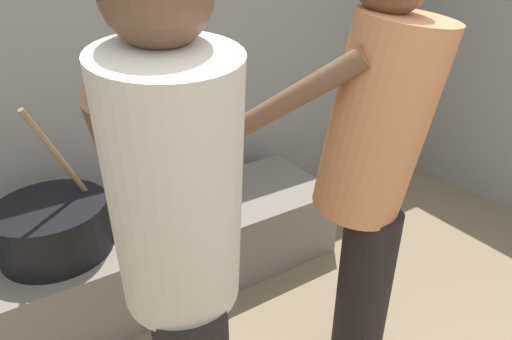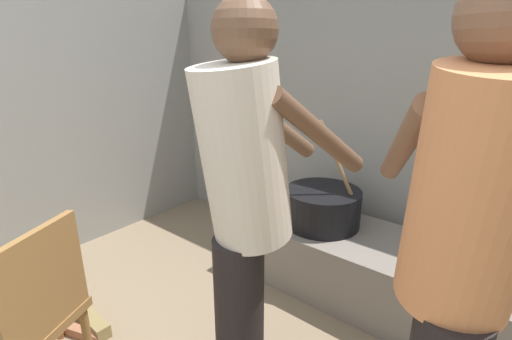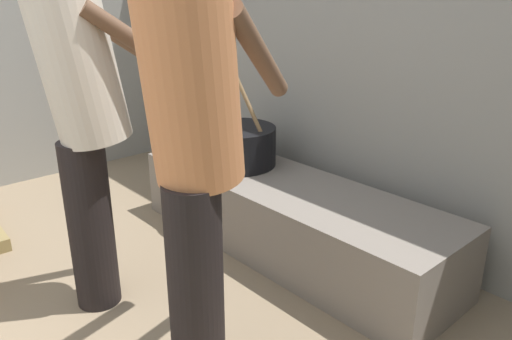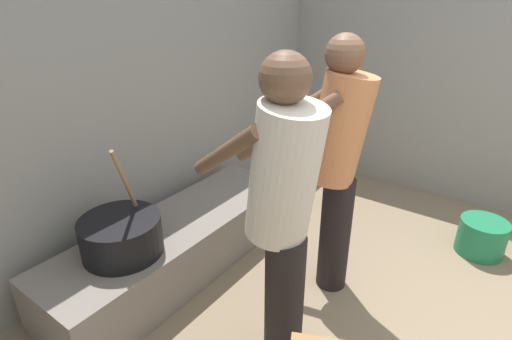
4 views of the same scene
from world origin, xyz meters
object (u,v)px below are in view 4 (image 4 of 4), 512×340
at_px(cooking_pot_main, 122,236).
at_px(bucket_green_plastic, 482,237).
at_px(cook_in_cream_shirt, 282,208).
at_px(cook_in_orange_shirt, 337,156).

relative_size(cooking_pot_main, bucket_green_plastic, 1.99).
bearing_deg(bucket_green_plastic, cooking_pot_main, 137.81).
xyz_separation_m(cook_in_cream_shirt, bucket_green_plastic, (1.71, -0.75, -0.80)).
xyz_separation_m(cook_in_orange_shirt, bucket_green_plastic, (1.01, -0.81, -0.81)).
distance_m(cook_in_orange_shirt, bucket_green_plastic, 1.53).
bearing_deg(cook_in_orange_shirt, cook_in_cream_shirt, -175.28).
bearing_deg(cooking_pot_main, bucket_green_plastic, -42.19).
bearing_deg(cook_in_cream_shirt, cook_in_orange_shirt, 4.72).
height_order(cook_in_cream_shirt, bucket_green_plastic, cook_in_cream_shirt).
xyz_separation_m(cooking_pot_main, cook_in_cream_shirt, (0.21, -0.99, 0.43)).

